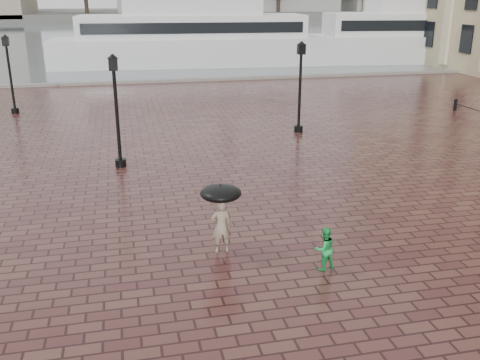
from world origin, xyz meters
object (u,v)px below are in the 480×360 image
(adult_pedestrian, at_px, (221,226))
(ferry_far, at_px, (433,34))
(child_pedestrian, at_px, (324,249))
(street_lamps, at_px, (137,88))
(ferry_near, at_px, (193,37))

(adult_pedestrian, height_order, ferry_far, ferry_far)
(child_pedestrian, bearing_deg, adult_pedestrian, -43.43)
(street_lamps, xyz_separation_m, adult_pedestrian, (1.61, -13.82, -1.56))
(adult_pedestrian, bearing_deg, child_pedestrian, 147.16)
(adult_pedestrian, relative_size, ferry_near, 0.06)
(street_lamps, bearing_deg, child_pedestrian, -75.47)
(street_lamps, xyz_separation_m, ferry_near, (6.55, 27.25, 0.36))
(child_pedestrian, distance_m, ferry_far, 48.91)
(street_lamps, distance_m, ferry_far, 40.21)
(ferry_near, bearing_deg, street_lamps, -100.08)
(adult_pedestrian, bearing_deg, ferry_far, -127.51)
(street_lamps, height_order, adult_pedestrian, street_lamps)
(street_lamps, xyz_separation_m, child_pedestrian, (3.98, -15.35, -1.75))
(child_pedestrian, xyz_separation_m, ferry_far, (27.47, 40.41, 2.16))
(adult_pedestrian, xyz_separation_m, ferry_near, (4.95, 41.08, 1.93))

